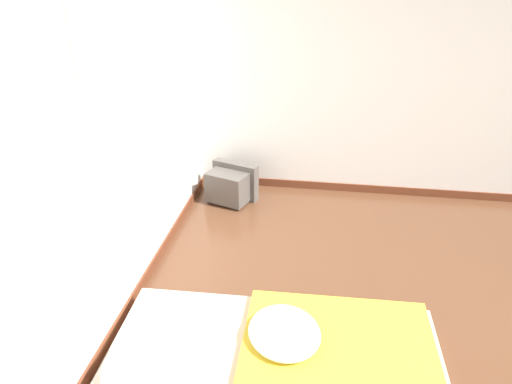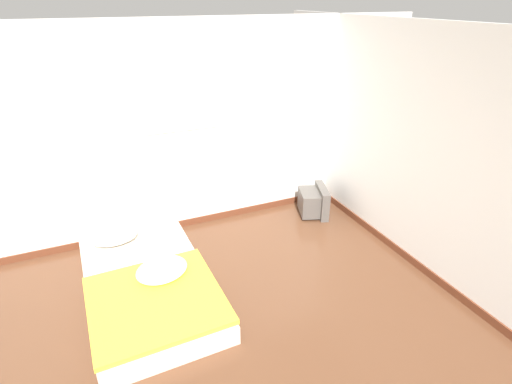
% 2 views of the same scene
% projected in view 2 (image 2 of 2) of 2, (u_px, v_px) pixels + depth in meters
% --- Properties ---
extents(wall_back, '(8.32, 0.08, 2.60)m').
position_uv_depth(wall_back, '(112.00, 141.00, 4.59)').
color(wall_back, white).
rests_on(wall_back, ground_plane).
extents(mattress_bed, '(1.25, 2.12, 0.34)m').
position_uv_depth(mattress_bed, '(148.00, 284.00, 4.12)').
color(mattress_bed, beige).
rests_on(mattress_bed, ground_plane).
extents(crt_tv, '(0.49, 0.56, 0.41)m').
position_uv_depth(crt_tv, '(314.00, 202.00, 5.62)').
color(crt_tv, '#56514C').
rests_on(crt_tv, ground_plane).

